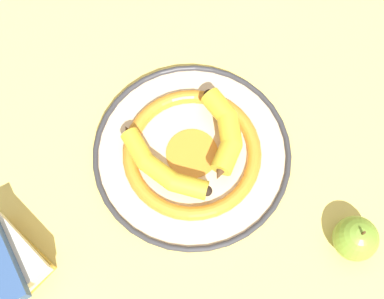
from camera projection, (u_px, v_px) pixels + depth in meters
name	position (u px, v px, depth m)	size (l,w,h in m)	color
ground_plane	(195.00, 178.00, 0.94)	(2.80, 2.80, 0.00)	#E5CC6B
decorative_bowl	(192.00, 154.00, 0.94)	(0.35, 0.35, 0.03)	beige
banana_a	(160.00, 167.00, 0.90)	(0.11, 0.17, 0.03)	gold
banana_b	(225.00, 133.00, 0.92)	(0.09, 0.17, 0.04)	gold
apple	(356.00, 238.00, 0.87)	(0.07, 0.07, 0.09)	olive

